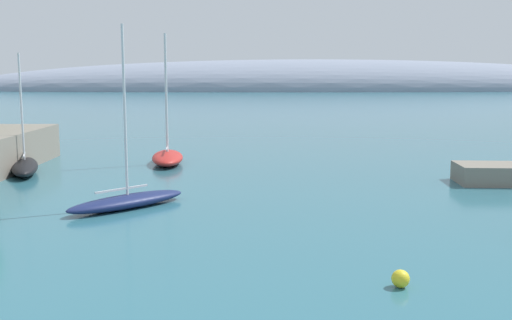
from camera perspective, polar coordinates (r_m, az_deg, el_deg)
The scene contains 5 objects.
distant_ridge at distance 259.62m, azimuth 5.83°, elevation 6.67°, with size 313.23×54.68×26.40m, color gray.
sailboat_black_near_shore at distance 44.93m, azimuth -21.31°, elevation -0.53°, with size 4.01×7.47×8.40m.
sailboat_red_mid_mooring at distance 46.81m, azimuth -8.49°, elevation 0.34°, with size 3.02×6.87×10.02m.
sailboat_navy_outer_mooring at distance 31.88m, azimuth -12.23°, elevation -3.73°, with size 6.18×6.04×9.47m.
mooring_buoy_yellow at distance 20.44m, azimuth 13.70°, elevation -11.01°, with size 0.60×0.60×0.60m, color yellow.
Camera 1 is at (-2.93, -4.72, 6.96)m, focal length 41.69 mm.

